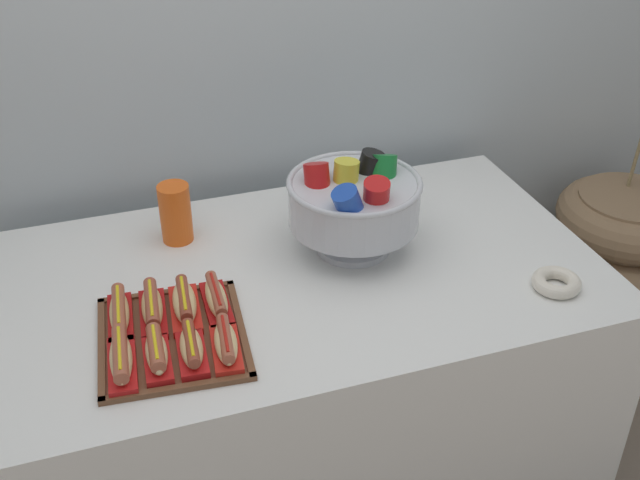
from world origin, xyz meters
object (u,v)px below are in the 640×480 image
(hot_dog_5, at_px, (152,308))
(donut, at_px, (556,282))
(cup_stack, at_px, (176,213))
(serving_tray, at_px, (173,338))
(hot_dog_3, at_px, (226,344))
(buffet_table, at_px, (300,376))
(hot_dog_7, at_px, (216,299))
(punch_bowl, at_px, (354,201))
(hot_dog_0, at_px, (121,359))
(hot_dog_6, at_px, (185,304))
(floor_vase, at_px, (612,277))
(hot_dog_1, at_px, (157,353))
(hot_dog_4, at_px, (120,314))
(hot_dog_2, at_px, (192,348))

(hot_dog_5, distance_m, donut, 0.99)
(cup_stack, bearing_deg, serving_tray, -101.51)
(hot_dog_3, bearing_deg, buffet_table, 46.85)
(hot_dog_7, height_order, punch_bowl, punch_bowl)
(hot_dog_0, height_order, hot_dog_6, same)
(floor_vase, relative_size, hot_dog_1, 7.54)
(hot_dog_4, bearing_deg, punch_bowl, 12.14)
(hot_dog_4, distance_m, donut, 1.06)
(hot_dog_2, distance_m, hot_dog_4, 0.22)
(donut, bearing_deg, floor_vase, 38.25)
(hot_dog_7, relative_size, cup_stack, 1.11)
(hot_dog_5, bearing_deg, punch_bowl, 14.35)
(hot_dog_0, distance_m, donut, 1.06)
(buffet_table, height_order, hot_dog_3, hot_dog_3)
(buffet_table, xyz_separation_m, donut, (0.59, -0.28, 0.38))
(buffet_table, bearing_deg, cup_stack, 136.98)
(hot_dog_5, bearing_deg, hot_dog_4, 175.02)
(hot_dog_0, distance_m, hot_dog_1, 0.08)
(hot_dog_0, relative_size, cup_stack, 1.13)
(buffet_table, bearing_deg, hot_dog_1, -147.64)
(hot_dog_4, height_order, donut, hot_dog_4)
(hot_dog_1, height_order, hot_dog_3, hot_dog_1)
(floor_vase, relative_size, hot_dog_4, 6.43)
(donut, bearing_deg, serving_tray, 173.74)
(hot_dog_3, distance_m, hot_dog_5, 0.22)
(floor_vase, bearing_deg, hot_dog_7, -167.17)
(serving_tray, xyz_separation_m, hot_dog_5, (-0.03, 0.09, 0.03))
(buffet_table, relative_size, hot_dog_2, 9.98)
(buffet_table, distance_m, hot_dog_2, 0.57)
(hot_dog_4, height_order, hot_dog_5, hot_dog_5)
(hot_dog_0, xyz_separation_m, donut, (1.06, -0.03, -0.02))
(buffet_table, bearing_deg, serving_tray, -153.89)
(hot_dog_5, xyz_separation_m, hot_dog_6, (0.07, -0.01, -0.00))
(buffet_table, distance_m, cup_stack, 0.58)
(hot_dog_4, distance_m, cup_stack, 0.39)
(serving_tray, distance_m, hot_dog_4, 0.14)
(floor_vase, bearing_deg, hot_dog_2, -162.46)
(hot_dog_0, distance_m, hot_dog_2, 0.15)
(hot_dog_3, distance_m, cup_stack, 0.52)
(hot_dog_0, height_order, cup_stack, cup_stack)
(buffet_table, distance_m, hot_dog_4, 0.61)
(cup_stack, bearing_deg, punch_bowl, -24.03)
(hot_dog_7, bearing_deg, donut, -12.07)
(hot_dog_1, bearing_deg, hot_dog_5, 85.02)
(hot_dog_7, xyz_separation_m, punch_bowl, (0.41, 0.15, 0.11))
(hot_dog_5, bearing_deg, donut, -11.00)
(hot_dog_1, xyz_separation_m, cup_stack, (0.13, 0.50, 0.05))
(hot_dog_0, bearing_deg, hot_dog_2, -4.98)
(floor_vase, bearing_deg, buffet_table, -169.29)
(hot_dog_1, height_order, hot_dog_5, hot_dog_1)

